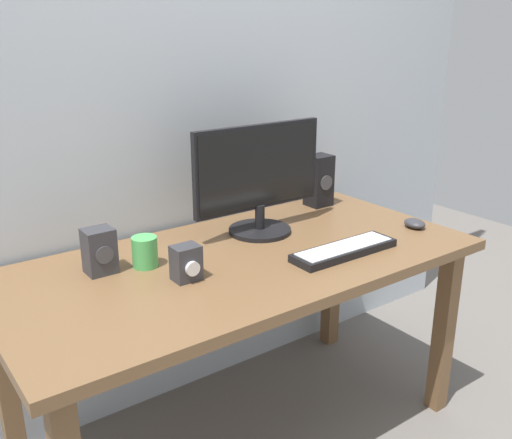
{
  "coord_description": "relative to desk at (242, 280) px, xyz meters",
  "views": [
    {
      "loc": [
        -1.01,
        -1.46,
        1.45
      ],
      "look_at": [
        0.06,
        0.0,
        0.84
      ],
      "focal_mm": 40.24,
      "sensor_mm": 36.0,
      "label": 1
    }
  ],
  "objects": [
    {
      "name": "speaker_left",
      "position": [
        -0.43,
        0.16,
        0.16
      ],
      "size": [
        0.09,
        0.08,
        0.14
      ],
      "color": "#333338",
      "rests_on": "desk"
    },
    {
      "name": "coffee_mug",
      "position": [
        -0.3,
        0.12,
        0.14
      ],
      "size": [
        0.08,
        0.08,
        0.1
      ],
      "primitive_type": "cylinder",
      "color": "#4CB259",
      "rests_on": "desk"
    },
    {
      "name": "keyboard_primary",
      "position": [
        0.29,
        -0.18,
        0.1
      ],
      "size": [
        0.4,
        0.12,
        0.03
      ],
      "color": "black",
      "rests_on": "desk"
    },
    {
      "name": "desk",
      "position": [
        0.0,
        0.0,
        0.0
      ],
      "size": [
        1.6,
        0.78,
        0.72
      ],
      "color": "brown",
      "rests_on": "ground_plane"
    },
    {
      "name": "audio_controller",
      "position": [
        -0.24,
        -0.05,
        0.14
      ],
      "size": [
        0.08,
        0.08,
        0.11
      ],
      "color": "#333338",
      "rests_on": "desk"
    },
    {
      "name": "mouse",
      "position": [
        0.7,
        -0.15,
        0.1
      ],
      "size": [
        0.09,
        0.1,
        0.03
      ],
      "primitive_type": "ellipsoid",
      "rotation": [
        0.0,
        0.0,
        -0.18
      ],
      "color": "#333338",
      "rests_on": "desk"
    },
    {
      "name": "monitor",
      "position": [
        0.19,
        0.17,
        0.29
      ],
      "size": [
        0.54,
        0.23,
        0.4
      ],
      "color": "black",
      "rests_on": "desk"
    },
    {
      "name": "ground_plane",
      "position": [
        0.0,
        0.0,
        -0.64
      ],
      "size": [
        6.0,
        6.0,
        0.0
      ],
      "primitive_type": "plane",
      "color": "slate"
    },
    {
      "name": "speaker_right",
      "position": [
        0.6,
        0.28,
        0.19
      ],
      "size": [
        0.1,
        0.09,
        0.22
      ],
      "color": "black",
      "rests_on": "desk"
    },
    {
      "name": "wall_back",
      "position": [
        0.0,
        0.43,
        0.86
      ],
      "size": [
        3.15,
        0.04,
        3.0
      ],
      "primitive_type": "cube",
      "color": "#B2BCC6",
      "rests_on": "ground_plane"
    }
  ]
}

